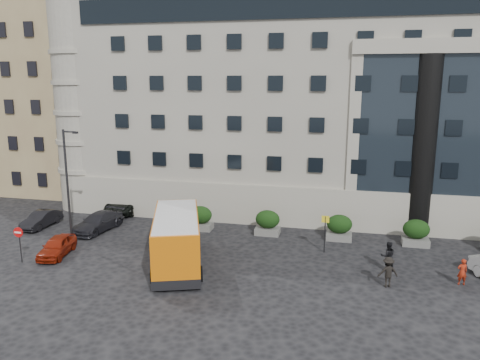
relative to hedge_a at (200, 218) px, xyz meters
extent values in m
plane|color=black|center=(4.00, -7.80, -0.93)|extent=(120.00, 120.00, 0.00)
cube|color=gray|center=(10.00, 14.20, 8.07)|extent=(44.00, 24.00, 18.00)
cylinder|color=black|center=(16.00, 2.50, 5.57)|extent=(1.80, 1.80, 13.00)
cube|color=#8E7752|center=(-20.00, 12.20, 9.07)|extent=(14.00, 14.00, 20.00)
cube|color=brown|center=(-23.00, 30.20, 10.07)|extent=(13.00, 13.00, 22.00)
cube|color=#545452|center=(0.00, 0.00, -0.68)|extent=(1.80, 1.20, 0.50)
ellipsoid|color=black|center=(0.00, 0.00, 0.24)|extent=(1.80, 1.26, 1.34)
cube|color=#545452|center=(5.20, 0.00, -0.68)|extent=(1.80, 1.20, 0.50)
ellipsoid|color=black|center=(5.20, 0.00, 0.24)|extent=(1.80, 1.26, 1.34)
cube|color=#545452|center=(10.40, 0.00, -0.68)|extent=(1.80, 1.20, 0.50)
ellipsoid|color=black|center=(10.40, 0.00, 0.24)|extent=(1.80, 1.26, 1.34)
cube|color=#545452|center=(15.60, 0.00, -0.68)|extent=(1.80, 1.20, 0.50)
ellipsoid|color=black|center=(15.60, 0.00, 0.24)|extent=(1.80, 1.26, 1.34)
cylinder|color=#262628|center=(-8.00, -4.80, 3.07)|extent=(0.16, 0.16, 8.00)
cylinder|color=#262628|center=(-7.55, -4.80, 6.92)|extent=(0.90, 0.12, 0.12)
cube|color=black|center=(-7.10, -4.80, 6.87)|extent=(0.35, 0.18, 0.14)
cylinder|color=#262628|center=(9.50, -2.80, 0.32)|extent=(0.08, 0.08, 2.50)
cube|color=yellow|center=(9.50, -2.80, 1.37)|extent=(0.50, 0.06, 0.45)
cylinder|color=#262628|center=(-9.00, -8.80, 0.17)|extent=(0.08, 0.08, 2.20)
cylinder|color=red|center=(-9.00, -8.86, 1.07)|extent=(0.64, 0.05, 0.64)
cube|color=white|center=(-9.00, -8.90, 1.07)|extent=(0.45, 0.04, 0.10)
cube|color=#CD6209|center=(0.74, -7.08, 0.95)|extent=(5.08, 8.16, 2.65)
cube|color=black|center=(0.74, -7.08, -0.48)|extent=(5.13, 8.21, 0.55)
cube|color=black|center=(0.74, -7.08, 1.22)|extent=(4.56, 6.58, 1.16)
cube|color=silver|center=(0.74, -7.08, 2.22)|extent=(4.82, 7.75, 0.18)
cylinder|color=black|center=(0.32, -9.85, -0.48)|extent=(0.56, 0.94, 0.90)
cylinder|color=black|center=(2.81, -8.97, -0.48)|extent=(0.56, 0.94, 0.90)
cylinder|color=black|center=(-1.34, -5.20, -0.48)|extent=(0.56, 0.94, 0.90)
cylinder|color=black|center=(1.16, -4.31, -0.48)|extent=(0.56, 0.94, 0.90)
cube|color=#960C0A|center=(-8.21, 11.14, 0.57)|extent=(2.92, 3.87, 2.41)
cube|color=#960C0A|center=(-7.66, 8.69, 0.18)|extent=(2.41, 1.97, 1.64)
cube|color=black|center=(-7.52, 8.03, 0.52)|extent=(1.82, 0.52, 0.77)
cylinder|color=black|center=(-8.72, 8.56, -0.52)|extent=(0.42, 0.85, 0.81)
cylinder|color=black|center=(-6.65, 9.02, -0.52)|extent=(0.42, 0.85, 0.81)
cylinder|color=black|center=(-9.41, 11.66, -0.52)|extent=(0.42, 0.85, 0.81)
cylinder|color=black|center=(-7.34, 12.13, -0.52)|extent=(0.42, 0.85, 0.81)
imported|color=maroon|center=(-7.50, -7.25, -0.30)|extent=(2.10, 3.90, 1.26)
imported|color=black|center=(-12.28, -2.16, -0.31)|extent=(1.39, 3.80, 1.25)
imported|color=black|center=(-7.50, -2.00, -0.25)|extent=(2.62, 4.90, 1.35)
imported|color=black|center=(-7.50, 3.50, -0.16)|extent=(3.28, 5.80, 1.53)
imported|color=#9E240F|center=(17.26, -6.15, -0.17)|extent=(0.62, 0.47, 1.52)
imported|color=black|center=(13.36, -4.98, -0.02)|extent=(0.97, 0.81, 1.81)
imported|color=black|center=(13.19, -7.35, -0.06)|extent=(1.25, 0.91, 1.73)
camera|label=1|loc=(10.58, -32.73, 10.40)|focal=35.00mm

